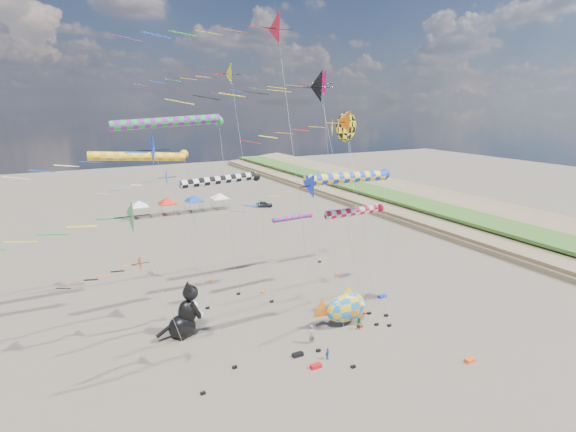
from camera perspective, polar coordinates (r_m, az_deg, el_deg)
The scene contains 29 objects.
ground at distance 34.33m, azimuth 12.16°, elevation -22.06°, with size 260.00×260.00×0.00m, color #50473B.
delta_kite_0 at distance 48.96m, azimuth -14.49°, elevation 4.57°, with size 9.52×2.10×13.65m.
delta_kite_1 at distance 48.65m, azimuth 2.89°, elevation 16.30°, with size 14.55×2.92×23.61m.
delta_kite_2 at distance 30.01m, azimuth -17.62°, elevation 7.69°, with size 12.25×2.24×18.49m.
delta_kite_3 at distance 28.37m, azimuth -21.53°, elevation -0.59°, with size 12.80×2.27×14.83m.
delta_kite_4 at distance 30.51m, azimuth 5.14°, elevation 3.21°, with size 7.77×1.99×15.64m.
delta_kite_5 at distance 35.27m, azimuth 4.71°, elevation 11.28°, with size 12.97×1.96×19.73m.
delta_kite_6 at distance 37.70m, azimuth 4.05°, elevation 15.79°, with size 16.53×2.92×22.90m.
delta_kite_7 at distance 44.22m, azimuth -7.78°, elevation 17.24°, with size 11.01×2.33×24.03m.
delta_kite_8 at distance 39.23m, azimuth -19.75°, elevation -6.73°, with size 9.61×1.78×7.92m.
delta_kite_9 at distance 31.28m, azimuth -4.66°, elevation 22.42°, with size 14.20×2.47×26.16m.
windsock_0 at distance 36.36m, azimuth 8.11°, elevation 4.83°, with size 9.23×0.90×14.79m.
windsock_1 at distance 41.27m, azimuth -17.94°, elevation 7.15°, with size 9.72×0.80×16.00m.
windsock_2 at distance 41.72m, azimuth -8.15°, elevation 4.52°, with size 8.98×0.80×13.66m.
windsock_3 at distance 39.50m, azimuth 8.77°, elevation 0.54°, with size 7.40×0.78×11.35m.
windsock_4 at distance 54.90m, azimuth 0.82°, elevation -0.21°, with size 6.85×0.66×6.82m.
windsock_5 at distance 43.42m, azimuth -14.48°, elevation 11.42°, with size 11.61×0.96×18.86m.
angelfish_kite at distance 41.33m, azimuth 7.21°, elevation 10.94°, with size 3.74×3.02×19.31m.
cat_inflatable at distance 41.20m, azimuth -13.05°, elevation -11.53°, with size 3.68×1.84×4.97m, color black, non-canonical shape.
fish_inflatable at distance 42.53m, azimuth 7.33°, elevation -11.45°, with size 5.63×2.50×3.92m.
person_adult at distance 39.81m, azimuth 3.03°, elevation -14.76°, with size 0.62×0.41×1.71m, color gray.
child_green at distance 42.45m, azimuth 9.03°, elevation -13.35°, with size 0.59×0.46×1.21m, color #1E6E30.
child_blue at distance 37.94m, azimuth 5.03°, elevation -17.02°, with size 0.58×0.24×0.98m, color #2C51B0.
kite_bag_0 at distance 40.36m, azimuth 22.12°, elevation -16.60°, with size 0.90×0.44×0.30m, color #FF5115.
kite_bag_1 at distance 38.35m, azimuth 1.25°, elevation -17.19°, with size 0.90×0.44×0.30m, color black.
kite_bag_2 at distance 49.42m, azimuth 11.88°, elevation -9.95°, with size 0.90×0.44×0.30m, color #1333C5.
kite_bag_3 at distance 37.01m, azimuth 3.58°, elevation -18.49°, with size 0.90×0.44×0.30m, color red.
tent_row at distance 84.94m, azimuth -13.46°, elevation 2.32°, with size 19.20×4.20×3.80m.
parked_car at distance 88.76m, azimuth -3.05°, elevation 1.49°, with size 1.33×3.32×1.13m, color #26262D.
Camera 1 is at (-18.43, -20.80, 20.16)m, focal length 28.00 mm.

